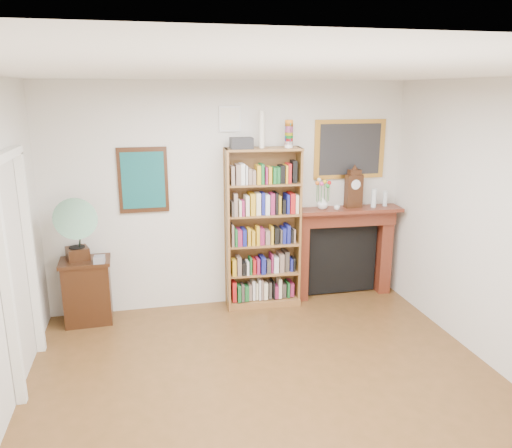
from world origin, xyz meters
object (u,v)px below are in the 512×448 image
(gramophone, at_px, (73,226))
(teacup, at_px, (337,208))
(fireplace, at_px, (343,243))
(side_cabinet, at_px, (88,291))
(bookshelf, at_px, (263,220))
(flower_vase, at_px, (323,203))
(bottle_left, at_px, (374,198))
(bottle_right, at_px, (385,198))
(cd_stack, at_px, (99,259))
(mantel_clock, at_px, (354,189))

(gramophone, relative_size, teacup, 9.83)
(fireplace, bearing_deg, side_cabinet, -174.88)
(bookshelf, bearing_deg, flower_vase, 7.35)
(teacup, distance_m, bottle_left, 0.53)
(side_cabinet, xyz_separation_m, teacup, (3.09, -0.00, 0.86))
(flower_vase, height_order, bottle_right, bottle_right)
(cd_stack, relative_size, flower_vase, 0.78)
(mantel_clock, relative_size, flower_vase, 3.19)
(teacup, height_order, bottle_left, bottle_left)
(gramophone, distance_m, cd_stack, 0.47)
(flower_vase, distance_m, bottle_right, 0.86)
(teacup, relative_size, bottle_right, 0.39)
(bookshelf, xyz_separation_m, flower_vase, (0.79, 0.05, 0.16))
(fireplace, bearing_deg, mantel_clock, -15.95)
(gramophone, relative_size, bottle_right, 3.86)
(fireplace, height_order, mantel_clock, mantel_clock)
(gramophone, distance_m, flower_vase, 3.01)
(cd_stack, bearing_deg, bookshelf, 5.25)
(flower_vase, relative_size, bottle_left, 0.64)
(cd_stack, relative_size, teacup, 1.53)
(bookshelf, xyz_separation_m, bottle_right, (1.65, 0.03, 0.19))
(side_cabinet, height_order, mantel_clock, mantel_clock)
(gramophone, bearing_deg, cd_stack, -28.33)
(side_cabinet, height_order, gramophone, gramophone)
(gramophone, bearing_deg, bottle_right, -15.60)
(bookshelf, height_order, cd_stack, bookshelf)
(teacup, xyz_separation_m, bottle_right, (0.70, 0.08, 0.07))
(gramophone, bearing_deg, teacup, -16.44)
(fireplace, relative_size, bottle_left, 6.05)
(side_cabinet, xyz_separation_m, flower_vase, (2.93, 0.09, 0.90))
(mantel_clock, relative_size, bottle_right, 2.46)
(cd_stack, height_order, bottle_left, bottle_left)
(cd_stack, xyz_separation_m, bottle_right, (3.61, 0.21, 0.50))
(side_cabinet, bearing_deg, cd_stack, -40.16)
(bottle_right, bearing_deg, gramophone, -177.54)
(gramophone, relative_size, flower_vase, 5.00)
(mantel_clock, height_order, bottle_left, mantel_clock)
(gramophone, xyz_separation_m, mantel_clock, (3.42, 0.18, 0.24))
(side_cabinet, relative_size, flower_vase, 5.04)
(bookshelf, relative_size, bottle_right, 11.59)
(fireplace, xyz_separation_m, cd_stack, (-3.07, -0.26, 0.10))
(bookshelf, bearing_deg, cd_stack, -170.75)
(fireplace, height_order, gramophone, gramophone)
(mantel_clock, bearing_deg, bottle_left, -14.90)
(side_cabinet, xyz_separation_m, fireplace, (3.25, 0.12, 0.33))
(fireplace, relative_size, mantel_clock, 2.95)
(cd_stack, bearing_deg, bottle_right, 3.35)
(bookshelf, relative_size, bottle_left, 9.66)
(mantel_clock, bearing_deg, gramophone, 178.37)
(bottle_left, bearing_deg, gramophone, -177.93)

